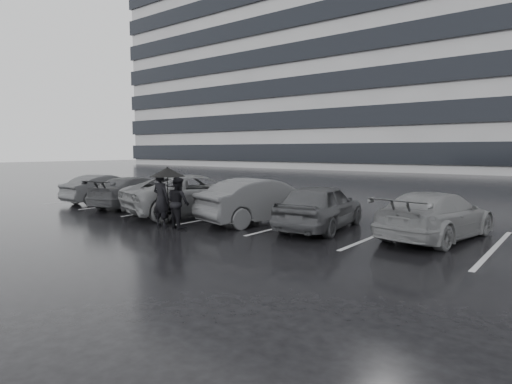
{
  "coord_description": "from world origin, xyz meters",
  "views": [
    {
      "loc": [
        7.83,
        -8.83,
        2.32
      ],
      "look_at": [
        0.21,
        1.0,
        1.1
      ],
      "focal_mm": 30.0,
      "sensor_mm": 36.0,
      "label": 1
    }
  ],
  "objects_px": {
    "car_west_a": "(262,201)",
    "pedestrian_right": "(178,203)",
    "car_west_c": "(137,192)",
    "pedestrian_left": "(161,199)",
    "car_main": "(321,206)",
    "car_east": "(436,215)",
    "car_west_b": "(196,195)",
    "car_west_d": "(106,189)"
  },
  "relations": [
    {
      "from": "car_west_a",
      "to": "pedestrian_right",
      "type": "height_order",
      "value": "pedestrian_right"
    },
    {
      "from": "car_west_c",
      "to": "pedestrian_left",
      "type": "distance_m",
      "value": 5.02
    },
    {
      "from": "car_west_a",
      "to": "car_main",
      "type": "bearing_deg",
      "value": -161.33
    },
    {
      "from": "car_west_c",
      "to": "car_east",
      "type": "bearing_deg",
      "value": 173.68
    },
    {
      "from": "car_west_b",
      "to": "pedestrian_left",
      "type": "relative_size",
      "value": 3.1
    },
    {
      "from": "car_west_c",
      "to": "car_east",
      "type": "height_order",
      "value": "car_east"
    },
    {
      "from": "car_west_d",
      "to": "car_east",
      "type": "relative_size",
      "value": 0.88
    },
    {
      "from": "pedestrian_left",
      "to": "pedestrian_right",
      "type": "bearing_deg",
      "value": -166.42
    },
    {
      "from": "car_west_c",
      "to": "pedestrian_right",
      "type": "relative_size",
      "value": 2.77
    },
    {
      "from": "car_west_d",
      "to": "pedestrian_left",
      "type": "bearing_deg",
      "value": 159.57
    },
    {
      "from": "car_main",
      "to": "pedestrian_left",
      "type": "distance_m",
      "value": 4.78
    },
    {
      "from": "pedestrian_right",
      "to": "car_main",
      "type": "bearing_deg",
      "value": -130.6
    },
    {
      "from": "car_west_b",
      "to": "car_east",
      "type": "xyz_separation_m",
      "value": [
        8.07,
        0.81,
        -0.1
      ]
    },
    {
      "from": "car_west_d",
      "to": "car_east",
      "type": "height_order",
      "value": "car_east"
    },
    {
      "from": "car_main",
      "to": "car_east",
      "type": "bearing_deg",
      "value": -176.49
    },
    {
      "from": "car_east",
      "to": "pedestrian_right",
      "type": "bearing_deg",
      "value": 33.99
    },
    {
      "from": "car_west_d",
      "to": "pedestrian_left",
      "type": "distance_m",
      "value": 7.15
    },
    {
      "from": "car_west_b",
      "to": "car_west_d",
      "type": "bearing_deg",
      "value": 15.39
    },
    {
      "from": "car_west_a",
      "to": "pedestrian_right",
      "type": "distance_m",
      "value": 2.7
    },
    {
      "from": "car_west_c",
      "to": "car_east",
      "type": "relative_size",
      "value": 0.99
    },
    {
      "from": "car_west_a",
      "to": "pedestrian_right",
      "type": "xyz_separation_m",
      "value": [
        -1.37,
        -2.33,
        0.06
      ]
    },
    {
      "from": "car_west_a",
      "to": "car_west_c",
      "type": "relative_size",
      "value": 1.01
    },
    {
      "from": "car_east",
      "to": "pedestrian_left",
      "type": "relative_size",
      "value": 2.56
    },
    {
      "from": "car_west_b",
      "to": "car_west_d",
      "type": "height_order",
      "value": "car_west_b"
    },
    {
      "from": "car_west_a",
      "to": "pedestrian_left",
      "type": "height_order",
      "value": "pedestrian_left"
    },
    {
      "from": "car_main",
      "to": "pedestrian_right",
      "type": "bearing_deg",
      "value": 27.5
    },
    {
      "from": "car_west_a",
      "to": "car_west_c",
      "type": "xyz_separation_m",
      "value": [
        -6.36,
        -0.12,
        -0.09
      ]
    },
    {
      "from": "car_main",
      "to": "car_west_a",
      "type": "xyz_separation_m",
      "value": [
        -2.06,
        -0.12,
        0.03
      ]
    },
    {
      "from": "car_west_b",
      "to": "pedestrian_right",
      "type": "height_order",
      "value": "pedestrian_right"
    },
    {
      "from": "car_east",
      "to": "car_west_b",
      "type": "bearing_deg",
      "value": 14.38
    },
    {
      "from": "car_east",
      "to": "pedestrian_left",
      "type": "distance_m",
      "value": 7.79
    },
    {
      "from": "car_west_c",
      "to": "car_west_a",
      "type": "bearing_deg",
      "value": 170.43
    },
    {
      "from": "car_main",
      "to": "pedestrian_right",
      "type": "height_order",
      "value": "pedestrian_right"
    },
    {
      "from": "car_west_d",
      "to": "car_east",
      "type": "bearing_deg",
      "value": -176.98
    },
    {
      "from": "car_west_a",
      "to": "car_west_c",
      "type": "distance_m",
      "value": 6.36
    },
    {
      "from": "car_west_d",
      "to": "car_west_a",
      "type": "bearing_deg",
      "value": 179.98
    },
    {
      "from": "car_west_b",
      "to": "car_west_c",
      "type": "height_order",
      "value": "car_west_b"
    },
    {
      "from": "car_main",
      "to": "car_west_d",
      "type": "xyz_separation_m",
      "value": [
        -10.71,
        -0.14,
        -0.06
      ]
    },
    {
      "from": "car_west_b",
      "to": "car_east",
      "type": "relative_size",
      "value": 1.21
    },
    {
      "from": "car_west_b",
      "to": "car_west_d",
      "type": "xyz_separation_m",
      "value": [
        -5.71,
        0.04,
        -0.1
      ]
    },
    {
      "from": "car_west_a",
      "to": "car_west_b",
      "type": "relative_size",
      "value": 0.83
    },
    {
      "from": "car_west_c",
      "to": "pedestrian_right",
      "type": "distance_m",
      "value": 5.46
    }
  ]
}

